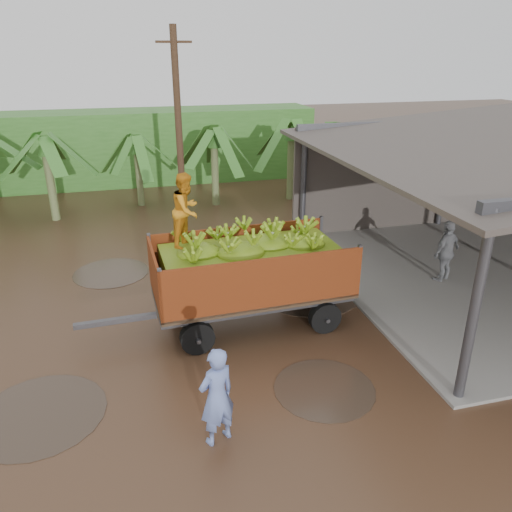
{
  "coord_description": "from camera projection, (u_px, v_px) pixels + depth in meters",
  "views": [
    {
      "loc": [
        -0.68,
        -10.54,
        6.49
      ],
      "look_at": [
        2.28,
        0.79,
        1.59
      ],
      "focal_mm": 35.0,
      "sensor_mm": 36.0,
      "label": 1
    }
  ],
  "objects": [
    {
      "name": "banana_trailer",
      "position": [
        250.0,
        270.0,
        12.24
      ],
      "size": [
        6.68,
        2.51,
        3.94
      ],
      "rotation": [
        0.0,
        0.0,
        0.04
      ],
      "color": "#983B15",
      "rests_on": "ground"
    },
    {
      "name": "man_grey",
      "position": [
        446.0,
        252.0,
        14.61
      ],
      "size": [
        1.22,
        0.88,
        1.93
      ],
      "primitive_type": "imported",
      "rotation": [
        0.0,
        0.0,
        3.55
      ],
      "color": "gray",
      "rests_on": "ground"
    },
    {
      "name": "man_blue",
      "position": [
        217.0,
        396.0,
        8.58
      ],
      "size": [
        0.82,
        0.7,
        1.9
      ],
      "primitive_type": "imported",
      "rotation": [
        0.0,
        0.0,
        3.56
      ],
      "color": "#6D82C7",
      "rests_on": "ground"
    },
    {
      "name": "ground",
      "position": [
        173.0,
        338.0,
        12.07
      ],
      "size": [
        100.0,
        100.0,
        0.0
      ],
      "primitive_type": "plane",
      "color": "black",
      "rests_on": "ground"
    },
    {
      "name": "utility_pole",
      "position": [
        179.0,
        135.0,
        17.56
      ],
      "size": [
        1.2,
        0.24,
        7.22
      ],
      "color": "#47301E",
      "rests_on": "ground"
    },
    {
      "name": "hedge_north",
      "position": [
        98.0,
        148.0,
        25.19
      ],
      "size": [
        22.0,
        3.0,
        3.6
      ],
      "primitive_type": "cube",
      "color": "#2D661E",
      "rests_on": "ground"
    }
  ]
}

